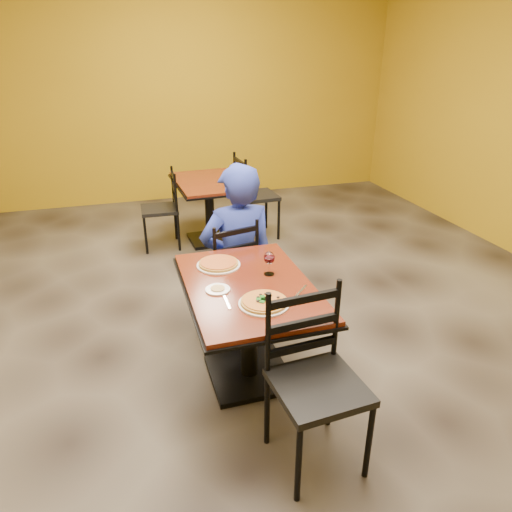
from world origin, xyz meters
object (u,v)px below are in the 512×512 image
object	(u,v)px
chair_main_near	(318,388)
pizza_main	(264,301)
table_second	(209,197)
plate_far	(219,265)
diner	(238,241)
table_main	(249,309)
side_plate	(218,289)
chair_second_left	(159,210)
chair_main_far	(227,268)
chair_second_right	(257,196)
wine_glass	(269,262)
pizza_far	(218,263)
plate_main	(264,304)

from	to	relation	value
chair_main_near	pizza_main	size ratio (longest dim) A/B	3.59
table_second	plate_far	world-z (taller)	plate_far
plate_far	table_second	bearing A→B (deg)	80.37
diner	plate_far	xyz separation A→B (m)	(-0.29, -0.59, 0.09)
table_main	side_plate	world-z (taller)	side_plate
table_main	diner	world-z (taller)	diner
chair_main_near	side_plate	bearing A→B (deg)	110.73
diner	pizza_main	world-z (taller)	diner
chair_second_left	diner	size ratio (longest dim) A/B	0.68
chair_main_near	chair_second_left	world-z (taller)	chair_main_near
diner	side_plate	size ratio (longest dim) A/B	8.37
chair_main_far	chair_second_right	world-z (taller)	chair_second_right
wine_glass	chair_main_far	bearing A→B (deg)	98.60
pizza_main	side_plate	world-z (taller)	pizza_main
plate_far	wine_glass	bearing A→B (deg)	-37.92
chair_second_left	table_second	bearing A→B (deg)	92.18
chair_main_far	diner	bearing A→B (deg)	-170.83
table_second	wine_glass	distance (m)	2.53
table_main	pizza_far	xyz separation A→B (m)	(-0.13, 0.33, 0.21)
plate_far	table_main	bearing A→B (deg)	-68.91
chair_main_near	chair_main_far	world-z (taller)	chair_main_near
plate_far	wine_glass	size ratio (longest dim) A/B	1.72
chair_main_near	wine_glass	distance (m)	0.96
table_main	diner	distance (m)	0.94
plate_main	pizza_far	xyz separation A→B (m)	(-0.14, 0.61, 0.02)
table_main	diner	xyz separation A→B (m)	(0.17, 0.92, 0.11)
chair_main_far	plate_main	xyz separation A→B (m)	(-0.04, -1.15, 0.30)
diner	plate_main	xyz separation A→B (m)	(-0.15, -1.20, 0.09)
diner	side_plate	bearing A→B (deg)	66.94
table_second	table_main	bearing A→B (deg)	-95.67
pizza_far	wine_glass	bearing A→B (deg)	-37.92
table_second	chair_main_far	world-z (taller)	chair_main_far
chair_main_near	table_second	bearing A→B (deg)	83.96
wine_glass	pizza_main	bearing A→B (deg)	-112.52
table_main	wine_glass	world-z (taller)	wine_glass
chair_second_left	plate_main	world-z (taller)	chair_second_left
table_main	chair_second_left	bearing A→B (deg)	97.16
pizza_far	table_second	bearing A→B (deg)	80.37
chair_main_near	diner	distance (m)	1.73
chair_main_near	diner	bearing A→B (deg)	85.32
table_second	chair_second_left	bearing A→B (deg)	180.00
chair_second_left	wine_glass	world-z (taller)	wine_glass
pizza_main	plate_main	bearing A→B (deg)	0.00
pizza_main	side_plate	xyz separation A→B (m)	(-0.23, 0.26, -0.02)
table_second	side_plate	size ratio (longest dim) A/B	7.16
pizza_main	plate_far	size ratio (longest dim) A/B	0.92
pizza_main	chair_main_far	bearing A→B (deg)	88.06
chair_main_far	pizza_main	bearing A→B (deg)	75.42
plate_far	pizza_far	bearing A→B (deg)	0.00
table_second	diner	xyz separation A→B (m)	(-0.09, -1.69, 0.12)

